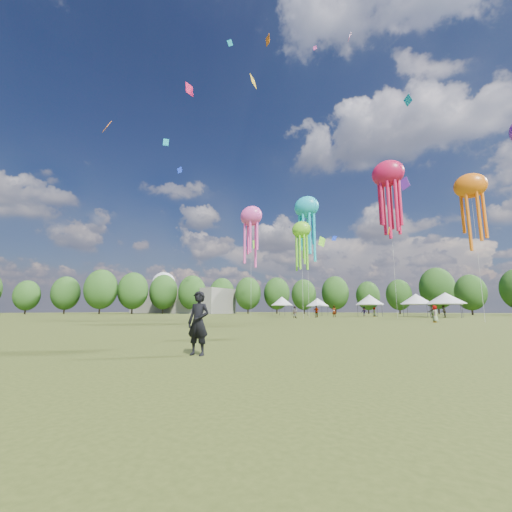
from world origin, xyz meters
The scene contains 10 objects.
ground centered at (0.00, 0.00, 0.00)m, with size 300.00×300.00×0.00m, color #384416.
observer_main centered at (8.94, -2.60, 0.86)m, with size 0.63×0.41×1.72m, color black.
spectator_near centered at (-7.64, 34.76, 0.86)m, with size 0.84×0.65×1.73m, color gray.
spectators_far centered at (2.35, 48.26, 0.90)m, with size 19.61×30.93×1.92m.
festival_tents centered at (-1.93, 54.31, 3.05)m, with size 37.00×11.43×4.12m.
show_kites centered at (4.83, 44.82, 19.98)m, with size 52.86×22.65×29.87m.
small_kites centered at (-0.83, 40.17, 30.70)m, with size 72.56×58.56×46.40m.
treeline centered at (-3.87, 62.51, 6.54)m, with size 201.57×95.24×13.43m.
hangar centered at (-72.00, 72.00, 4.00)m, with size 40.00×12.00×8.00m, color gray.
radome centered at (-88.00, 78.00, 9.99)m, with size 9.00×9.00×16.00m.
Camera 1 is at (15.36, -9.27, 1.20)m, focal length 23.18 mm.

